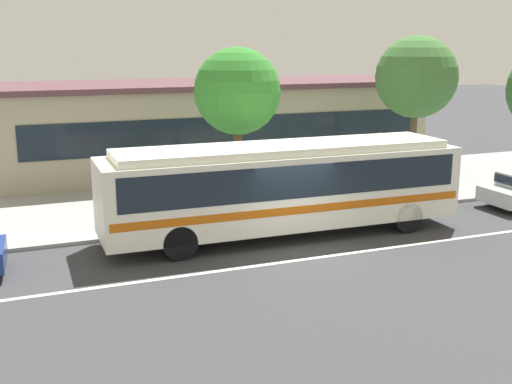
{
  "coord_description": "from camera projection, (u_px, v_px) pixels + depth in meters",
  "views": [
    {
      "loc": [
        -7.67,
        -16.0,
        5.94
      ],
      "look_at": [
        -0.41,
        2.3,
        1.3
      ],
      "focal_mm": 44.29,
      "sensor_mm": 36.0,
      "label": 1
    }
  ],
  "objects": [
    {
      "name": "bus_stop_sign",
      "position": [
        383.0,
        160.0,
        22.99
      ],
      "size": [
        0.13,
        0.44,
        2.66
      ],
      "color": "gray",
      "rests_on": "sidewalk_slab"
    },
    {
      "name": "street_tree_near_stop",
      "position": [
        237.0,
        92.0,
        22.36
      ],
      "size": [
        3.09,
        3.09,
        5.72
      ],
      "color": "brown",
      "rests_on": "sidewalk_slab"
    },
    {
      "name": "lane_stripe_center",
      "position": [
        310.0,
        259.0,
        17.87
      ],
      "size": [
        56.0,
        0.16,
        0.01
      ],
      "primitive_type": "cube",
      "color": "silver",
      "rests_on": "ground_plane"
    },
    {
      "name": "transit_bus",
      "position": [
        284.0,
        183.0,
        19.68
      ],
      "size": [
        11.42,
        2.7,
        2.92
      ],
      "color": "white",
      "rests_on": "ground_plane"
    },
    {
      "name": "pedestrian_walking_along_curb",
      "position": [
        151.0,
        188.0,
        21.54
      ],
      "size": [
        0.47,
        0.47,
        1.7
      ],
      "color": "#36303F",
      "rests_on": "sidewalk_slab"
    },
    {
      "name": "sidewalk_slab",
      "position": [
        223.0,
        197.0,
        24.81
      ],
      "size": [
        60.0,
        8.0,
        0.12
      ],
      "primitive_type": "cube",
      "color": "#999995",
      "rests_on": "ground_plane"
    },
    {
      "name": "station_building",
      "position": [
        215.0,
        125.0,
        30.29
      ],
      "size": [
        20.03,
        6.71,
        4.2
      ],
      "color": "tan",
      "rests_on": "ground_plane"
    },
    {
      "name": "ground_plane",
      "position": [
        298.0,
        250.0,
        18.59
      ],
      "size": [
        120.0,
        120.0,
        0.0
      ],
      "primitive_type": "plane",
      "color": "#38393D"
    },
    {
      "name": "pedestrian_waiting_near_sign",
      "position": [
        129.0,
        194.0,
        20.58
      ],
      "size": [
        0.34,
        0.34,
        1.74
      ],
      "color": "#6A674A",
      "rests_on": "sidewalk_slab"
    },
    {
      "name": "street_tree_mid_block",
      "position": [
        416.0,
        77.0,
        26.24
      ],
      "size": [
        3.41,
        3.41,
        6.17
      ],
      "color": "brown",
      "rests_on": "sidewalk_slab"
    }
  ]
}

